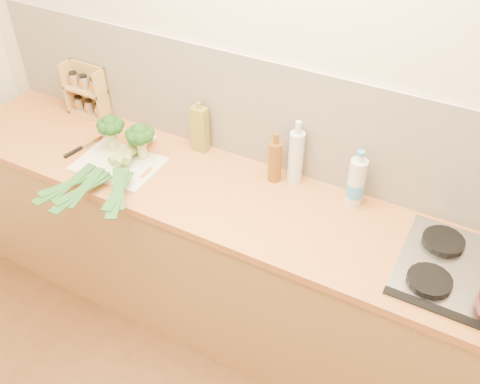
# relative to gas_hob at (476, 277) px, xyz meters

# --- Properties ---
(room_shell) EXTENTS (3.50, 3.50, 3.50)m
(room_shell) POSITION_rel_gas_hob_xyz_m (-1.02, 0.29, 0.26)
(room_shell) COLOR beige
(room_shell) RESTS_ON ground
(counter) EXTENTS (3.20, 0.62, 0.90)m
(counter) POSITION_rel_gas_hob_xyz_m (-1.02, 0.00, -0.46)
(counter) COLOR #A27343
(counter) RESTS_ON ground
(gas_hob) EXTENTS (0.58, 0.50, 0.04)m
(gas_hob) POSITION_rel_gas_hob_xyz_m (0.00, 0.00, 0.00)
(gas_hob) COLOR silver
(gas_hob) RESTS_ON counter
(chopping_board) EXTENTS (0.41, 0.31, 0.01)m
(chopping_board) POSITION_rel_gas_hob_xyz_m (-1.66, -0.07, -0.01)
(chopping_board) COLOR silver
(chopping_board) RESTS_ON counter
(broccoli_left) EXTENTS (0.14, 0.14, 0.20)m
(broccoli_left) POSITION_rel_gas_hob_xyz_m (-1.76, 0.02, 0.13)
(broccoli_left) COLOR #BCC975
(broccoli_left) RESTS_ON chopping_board
(broccoli_right) EXTENTS (0.14, 0.14, 0.19)m
(broccoli_right) POSITION_rel_gas_hob_xyz_m (-1.59, 0.03, 0.13)
(broccoli_right) COLOR #BCC975
(broccoli_right) RESTS_ON chopping_board
(leek_front) EXTENTS (0.20, 0.70, 0.04)m
(leek_front) POSITION_rel_gas_hob_xyz_m (-1.69, -0.09, 0.02)
(leek_front) COLOR white
(leek_front) RESTS_ON chopping_board
(leek_mid) EXTENTS (0.11, 0.68, 0.04)m
(leek_mid) POSITION_rel_gas_hob_xyz_m (-1.63, -0.12, 0.04)
(leek_mid) COLOR white
(leek_mid) RESTS_ON chopping_board
(leek_back) EXTENTS (0.35, 0.58, 0.04)m
(leek_back) POSITION_rel_gas_hob_xyz_m (-1.57, -0.12, 0.06)
(leek_back) COLOR white
(leek_back) RESTS_ON chopping_board
(chefs_knife) EXTENTS (0.07, 0.27, 0.02)m
(chefs_knife) POSITION_rel_gas_hob_xyz_m (-1.92, -0.07, -0.01)
(chefs_knife) COLOR silver
(chefs_knife) RESTS_ON counter
(spice_rack) EXTENTS (0.24, 0.10, 0.29)m
(spice_rack) POSITION_rel_gas_hob_xyz_m (-2.10, 0.25, 0.11)
(spice_rack) COLOR tan
(spice_rack) RESTS_ON counter
(oil_tin) EXTENTS (0.08, 0.05, 0.27)m
(oil_tin) POSITION_rel_gas_hob_xyz_m (-1.38, 0.24, 0.11)
(oil_tin) COLOR olive
(oil_tin) RESTS_ON counter
(glass_bottle) EXTENTS (0.07, 0.07, 0.32)m
(glass_bottle) POSITION_rel_gas_hob_xyz_m (-0.86, 0.24, 0.12)
(glass_bottle) COLOR silver
(glass_bottle) RESTS_ON counter
(amber_bottle) EXTENTS (0.06, 0.06, 0.25)m
(amber_bottle) POSITION_rel_gas_hob_xyz_m (-0.95, 0.20, 0.09)
(amber_bottle) COLOR brown
(amber_bottle) RESTS_ON counter
(water_bottle) EXTENTS (0.08, 0.08, 0.26)m
(water_bottle) POSITION_rel_gas_hob_xyz_m (-0.56, 0.21, 0.10)
(water_bottle) COLOR silver
(water_bottle) RESTS_ON counter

